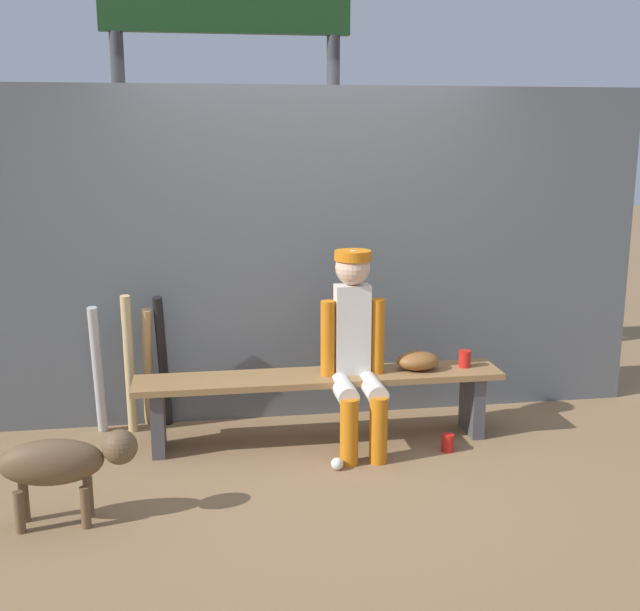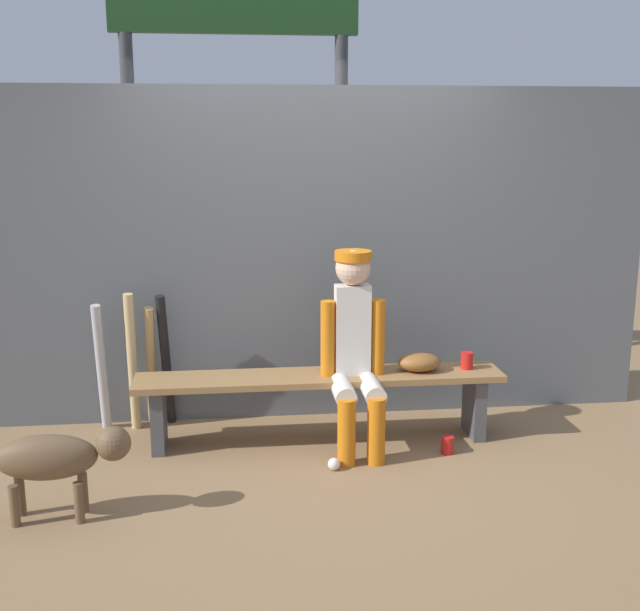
{
  "view_description": "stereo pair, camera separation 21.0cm",
  "coord_description": "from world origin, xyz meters",
  "px_view_note": "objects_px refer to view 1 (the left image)",
  "views": [
    {
      "loc": [
        -0.75,
        -4.73,
        1.97
      ],
      "look_at": [
        0.0,
        0.0,
        0.9
      ],
      "focal_mm": 44.15,
      "sensor_mm": 36.0,
      "label": 1
    },
    {
      "loc": [
        -0.55,
        -4.76,
        1.97
      ],
      "look_at": [
        0.0,
        0.0,
        0.9
      ],
      "focal_mm": 44.15,
      "sensor_mm": 36.0,
      "label": 2
    }
  ],
  "objects_px": {
    "cup_on_ground": "(448,443)",
    "cup_on_bench": "(465,359)",
    "dugout_bench": "(320,390)",
    "bat_aluminum_black": "(163,362)",
    "bat_aluminum_silver": "(98,371)",
    "dog": "(63,462)",
    "bat_wood_tan": "(148,368)",
    "baseball_glove": "(418,361)",
    "scoreboard": "(234,27)",
    "baseball": "(337,464)",
    "bat_wood_natural": "(129,365)",
    "player_seated": "(355,344)"
  },
  "relations": [
    {
      "from": "bat_aluminum_black",
      "to": "cup_on_bench",
      "type": "distance_m",
      "value": 2.0
    },
    {
      "from": "dugout_bench",
      "to": "bat_aluminum_black",
      "type": "height_order",
      "value": "bat_aluminum_black"
    },
    {
      "from": "dog",
      "to": "cup_on_bench",
      "type": "bearing_deg",
      "value": 20.18
    },
    {
      "from": "bat_aluminum_black",
      "to": "baseball",
      "type": "bearing_deg",
      "value": -39.35
    },
    {
      "from": "cup_on_ground",
      "to": "bat_wood_tan",
      "type": "bearing_deg",
      "value": 159.48
    },
    {
      "from": "bat_aluminum_silver",
      "to": "cup_on_bench",
      "type": "bearing_deg",
      "value": -8.03
    },
    {
      "from": "bat_aluminum_silver",
      "to": "dog",
      "type": "distance_m",
      "value": 1.23
    },
    {
      "from": "bat_wood_tan",
      "to": "bat_wood_natural",
      "type": "bearing_deg",
      "value": -145.74
    },
    {
      "from": "scoreboard",
      "to": "cup_on_ground",
      "type": "bearing_deg",
      "value": -53.77
    },
    {
      "from": "dog",
      "to": "bat_wood_natural",
      "type": "bearing_deg",
      "value": 78.66
    },
    {
      "from": "bat_aluminum_silver",
      "to": "scoreboard",
      "type": "relative_size",
      "value": 0.23
    },
    {
      "from": "bat_aluminum_black",
      "to": "bat_aluminum_silver",
      "type": "distance_m",
      "value": 0.42
    },
    {
      "from": "baseball_glove",
      "to": "cup_on_ground",
      "type": "relative_size",
      "value": 2.55
    },
    {
      "from": "cup_on_ground",
      "to": "scoreboard",
      "type": "distance_m",
      "value": 3.33
    },
    {
      "from": "cup_on_bench",
      "to": "dog",
      "type": "xyz_separation_m",
      "value": [
        -2.42,
        -0.89,
        -0.17
      ]
    },
    {
      "from": "player_seated",
      "to": "bat_aluminum_black",
      "type": "distance_m",
      "value": 1.32
    },
    {
      "from": "baseball_glove",
      "to": "baseball",
      "type": "bearing_deg",
      "value": -143.81
    },
    {
      "from": "baseball_glove",
      "to": "bat_aluminum_black",
      "type": "xyz_separation_m",
      "value": [
        -1.64,
        0.4,
        -0.05
      ]
    },
    {
      "from": "bat_wood_tan",
      "to": "dog",
      "type": "height_order",
      "value": "bat_wood_tan"
    },
    {
      "from": "bat_wood_tan",
      "to": "cup_on_ground",
      "type": "xyz_separation_m",
      "value": [
        1.86,
        -0.7,
        -0.37
      ]
    },
    {
      "from": "cup_on_ground",
      "to": "dog",
      "type": "distance_m",
      "value": 2.31
    },
    {
      "from": "bat_aluminum_silver",
      "to": "cup_on_bench",
      "type": "height_order",
      "value": "bat_aluminum_silver"
    },
    {
      "from": "bat_wood_tan",
      "to": "baseball",
      "type": "height_order",
      "value": "bat_wood_tan"
    },
    {
      "from": "bat_wood_natural",
      "to": "cup_on_ground",
      "type": "xyz_separation_m",
      "value": [
        1.98,
        -0.62,
        -0.42
      ]
    },
    {
      "from": "dog",
      "to": "bat_aluminum_silver",
      "type": "bearing_deg",
      "value": 88.18
    },
    {
      "from": "player_seated",
      "to": "baseball",
      "type": "bearing_deg",
      "value": -116.96
    },
    {
      "from": "cup_on_bench",
      "to": "scoreboard",
      "type": "bearing_deg",
      "value": 136.33
    },
    {
      "from": "bat_aluminum_black",
      "to": "dog",
      "type": "relative_size",
      "value": 1.1
    },
    {
      "from": "bat_aluminum_silver",
      "to": "baseball",
      "type": "bearing_deg",
      "value": -28.91
    },
    {
      "from": "dugout_bench",
      "to": "bat_wood_tan",
      "type": "distance_m",
      "value": 1.18
    },
    {
      "from": "baseball_glove",
      "to": "bat_wood_tan",
      "type": "distance_m",
      "value": 1.79
    },
    {
      "from": "bat_wood_tan",
      "to": "baseball",
      "type": "relative_size",
      "value": 11.64
    },
    {
      "from": "bat_aluminum_silver",
      "to": "bat_wood_natural",
      "type": "bearing_deg",
      "value": -3.78
    },
    {
      "from": "dugout_bench",
      "to": "bat_aluminum_silver",
      "type": "distance_m",
      "value": 1.46
    },
    {
      "from": "cup_on_ground",
      "to": "cup_on_bench",
      "type": "distance_m",
      "value": 0.58
    },
    {
      "from": "baseball",
      "to": "dugout_bench",
      "type": "bearing_deg",
      "value": 94.06
    },
    {
      "from": "player_seated",
      "to": "scoreboard",
      "type": "xyz_separation_m",
      "value": [
        -0.63,
        1.44,
        2.03
      ]
    },
    {
      "from": "dog",
      "to": "dugout_bench",
      "type": "bearing_deg",
      "value": 31.01
    },
    {
      "from": "cup_on_bench",
      "to": "dog",
      "type": "bearing_deg",
      "value": -159.82
    },
    {
      "from": "dugout_bench",
      "to": "cup_on_ground",
      "type": "xyz_separation_m",
      "value": [
        0.77,
        -0.28,
        -0.3
      ]
    },
    {
      "from": "baseball",
      "to": "scoreboard",
      "type": "distance_m",
      "value": 3.24
    },
    {
      "from": "bat_wood_natural",
      "to": "scoreboard",
      "type": "relative_size",
      "value": 0.24
    },
    {
      "from": "dugout_bench",
      "to": "bat_wood_tan",
      "type": "height_order",
      "value": "bat_wood_tan"
    },
    {
      "from": "cup_on_bench",
      "to": "scoreboard",
      "type": "xyz_separation_m",
      "value": [
        -1.39,
        1.32,
        2.2
      ]
    },
    {
      "from": "baseball_glove",
      "to": "dog",
      "type": "height_order",
      "value": "baseball_glove"
    },
    {
      "from": "cup_on_bench",
      "to": "dog",
      "type": "height_order",
      "value": "cup_on_bench"
    },
    {
      "from": "cup_on_ground",
      "to": "cup_on_bench",
      "type": "relative_size",
      "value": 1.0
    },
    {
      "from": "player_seated",
      "to": "bat_aluminum_silver",
      "type": "bearing_deg",
      "value": 164.29
    },
    {
      "from": "cup_on_ground",
      "to": "bat_aluminum_black",
      "type": "bearing_deg",
      "value": 158.94
    },
    {
      "from": "baseball_glove",
      "to": "bat_aluminum_black",
      "type": "height_order",
      "value": "bat_aluminum_black"
    }
  ]
}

